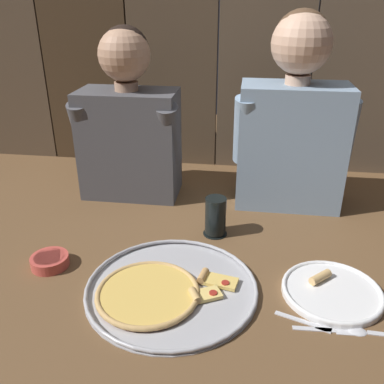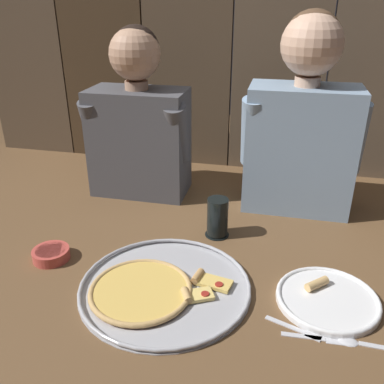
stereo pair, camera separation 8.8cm
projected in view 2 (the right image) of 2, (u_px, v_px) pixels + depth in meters
The scene contains 11 objects.
ground_plane at pixel (188, 266), 1.15m from camera, with size 3.20×3.20×0.00m, color brown.
pizza_tray at pixel (158, 287), 1.05m from camera, with size 0.44×0.44×0.03m.
dinner_plate at pixel (327, 299), 1.01m from camera, with size 0.25×0.25×0.03m.
drinking_glass at pixel (217, 218), 1.27m from camera, with size 0.07×0.07×0.12m.
dipping_bowl at pixel (51, 254), 1.17m from camera, with size 0.10×0.10×0.03m.
table_fork at pixel (296, 329), 0.93m from camera, with size 0.13×0.06×0.01m.
table_knife at pixel (318, 338), 0.91m from camera, with size 0.16×0.02×0.01m.
table_spoon at pixel (359, 342), 0.89m from camera, with size 0.14×0.03×0.01m.
diner_left at pixel (138, 120), 1.47m from camera, with size 0.38×0.20×0.59m.
diner_right at pixel (303, 121), 1.35m from camera, with size 0.39×0.20×0.64m.
wooden_backdrop_wall at pixel (234, 26), 1.59m from camera, with size 2.19×0.03×1.14m.
Camera 2 is at (0.22, -0.92, 0.68)m, focal length 38.84 mm.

